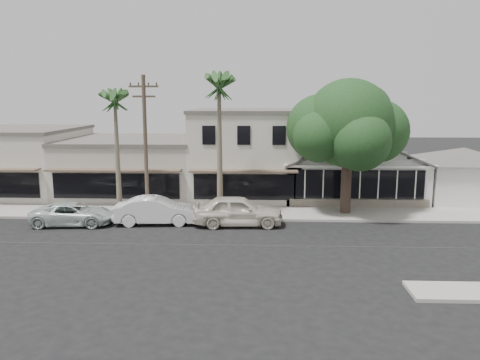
{
  "coord_description": "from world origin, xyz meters",
  "views": [
    {
      "loc": [
        -1.98,
        -23.48,
        7.59
      ],
      "look_at": [
        -3.16,
        6.0,
        2.42
      ],
      "focal_mm": 35.0,
      "sensor_mm": 36.0,
      "label": 1
    }
  ],
  "objects_px": {
    "car_0": "(238,211)",
    "car_1": "(156,211)",
    "car_2": "(73,214)",
    "utility_pole": "(146,144)",
    "shade_tree": "(347,126)"
  },
  "relations": [
    {
      "from": "car_1",
      "to": "car_2",
      "type": "distance_m",
      "value": 5.02
    },
    {
      "from": "car_1",
      "to": "car_2",
      "type": "bearing_deg",
      "value": 90.42
    },
    {
      "from": "car_0",
      "to": "shade_tree",
      "type": "height_order",
      "value": "shade_tree"
    },
    {
      "from": "car_2",
      "to": "utility_pole",
      "type": "bearing_deg",
      "value": -73.2
    },
    {
      "from": "car_1",
      "to": "car_0",
      "type": "bearing_deg",
      "value": -96.52
    },
    {
      "from": "car_1",
      "to": "shade_tree",
      "type": "height_order",
      "value": "shade_tree"
    },
    {
      "from": "utility_pole",
      "to": "car_1",
      "type": "bearing_deg",
      "value": -54.93
    },
    {
      "from": "car_0",
      "to": "shade_tree",
      "type": "distance_m",
      "value": 9.05
    },
    {
      "from": "shade_tree",
      "to": "car_0",
      "type": "bearing_deg",
      "value": -155.23
    },
    {
      "from": "car_0",
      "to": "car_1",
      "type": "distance_m",
      "value": 5.0
    },
    {
      "from": "car_1",
      "to": "utility_pole",
      "type": "bearing_deg",
      "value": 30.45
    },
    {
      "from": "shade_tree",
      "to": "utility_pole",
      "type": "bearing_deg",
      "value": -171.57
    },
    {
      "from": "utility_pole",
      "to": "car_1",
      "type": "height_order",
      "value": "utility_pole"
    },
    {
      "from": "utility_pole",
      "to": "car_2",
      "type": "xyz_separation_m",
      "value": [
        -4.2,
        -1.58,
        -4.11
      ]
    },
    {
      "from": "car_1",
      "to": "car_2",
      "type": "xyz_separation_m",
      "value": [
        -5.0,
        -0.44,
        -0.16
      ]
    }
  ]
}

